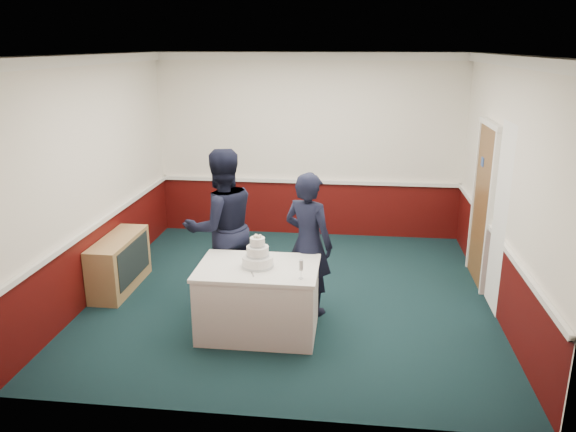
# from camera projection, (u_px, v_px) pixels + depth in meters

# --- Properties ---
(ground) EXTENTS (5.00, 5.00, 0.00)m
(ground) POSITION_uv_depth(u_px,v_px,m) (292.00, 295.00, 7.27)
(ground) COLOR black
(ground) RESTS_ON ground
(room_shell) EXTENTS (5.00, 5.00, 3.00)m
(room_shell) POSITION_uv_depth(u_px,v_px,m) (303.00, 136.00, 7.26)
(room_shell) COLOR white
(room_shell) RESTS_ON ground
(sideboard) EXTENTS (0.41, 1.20, 0.70)m
(sideboard) POSITION_uv_depth(u_px,v_px,m) (120.00, 263.00, 7.38)
(sideboard) COLOR tan
(sideboard) RESTS_ON ground
(cake_table) EXTENTS (1.32, 0.92, 0.79)m
(cake_table) POSITION_uv_depth(u_px,v_px,m) (258.00, 299.00, 6.23)
(cake_table) COLOR white
(cake_table) RESTS_ON ground
(wedding_cake) EXTENTS (0.35, 0.35, 0.36)m
(wedding_cake) POSITION_uv_depth(u_px,v_px,m) (258.00, 257.00, 6.09)
(wedding_cake) COLOR white
(wedding_cake) RESTS_ON cake_table
(cake_knife) EXTENTS (0.09, 0.21, 0.00)m
(cake_knife) POSITION_uv_depth(u_px,v_px,m) (252.00, 273.00, 5.93)
(cake_knife) COLOR silver
(cake_knife) RESTS_ON cake_table
(champagne_flute) EXTENTS (0.05, 0.05, 0.21)m
(champagne_flute) POSITION_uv_depth(u_px,v_px,m) (301.00, 266.00, 5.76)
(champagne_flute) COLOR silver
(champagne_flute) RESTS_ON cake_table
(person_man) EXTENTS (1.19, 1.13, 1.94)m
(person_man) POSITION_uv_depth(u_px,v_px,m) (222.00, 227.00, 6.85)
(person_man) COLOR black
(person_man) RESTS_ON ground
(person_woman) EXTENTS (0.75, 0.66, 1.73)m
(person_woman) POSITION_uv_depth(u_px,v_px,m) (308.00, 244.00, 6.59)
(person_woman) COLOR black
(person_woman) RESTS_ON ground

